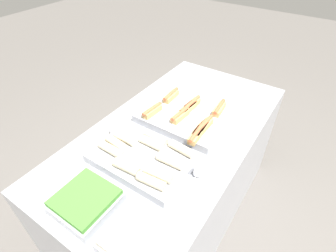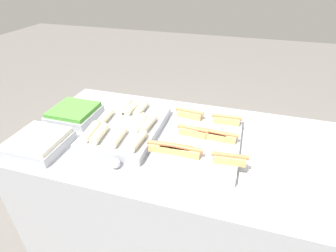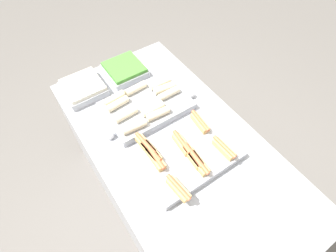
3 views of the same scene
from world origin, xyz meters
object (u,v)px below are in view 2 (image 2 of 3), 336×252
tray_hotdogs (201,140)px  tray_wraps (126,126)px  serving_spoon_far (155,106)px  serving_spoon_near (112,163)px  tray_side_front (39,142)px  tray_side_back (74,113)px

tray_hotdogs → tray_wraps: tray_hotdogs is taller
tray_wraps → serving_spoon_far: bearing=77.6°
serving_spoon_near → tray_wraps: bearing=101.7°
tray_side_front → serving_spoon_far: size_ratio=1.12×
tray_side_front → tray_wraps: bearing=36.0°
tray_wraps → tray_side_front: (-0.35, -0.26, -0.00)m
tray_wraps → tray_hotdogs: bearing=-0.5°
tray_hotdogs → tray_side_front: 0.81m
tray_wraps → tray_side_front: size_ratio=1.99×
serving_spoon_near → serving_spoon_far: same height
tray_side_back → serving_spoon_near: size_ratio=1.19×
tray_hotdogs → serving_spoon_near: (-0.36, -0.28, -0.01)m
tray_hotdogs → tray_side_back: (-0.77, 0.05, 0.00)m
serving_spoon_far → tray_side_front: bearing=-127.3°
tray_side_back → serving_spoon_near: (0.41, -0.33, -0.01)m
tray_wraps → serving_spoon_near: (0.06, -0.28, -0.02)m
serving_spoon_near → serving_spoon_far: bearing=89.5°
tray_hotdogs → serving_spoon_far: size_ratio=2.29×
serving_spoon_far → tray_hotdogs: bearing=-40.0°
tray_side_front → tray_side_back: same height
tray_wraps → serving_spoon_far: size_ratio=2.22×
tray_side_front → tray_side_back: (0.00, 0.30, 0.00)m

